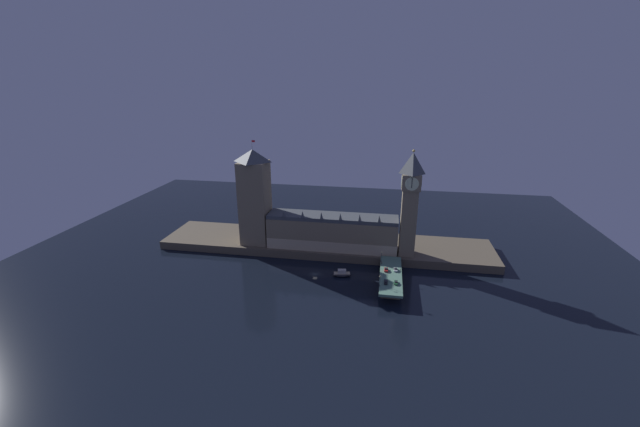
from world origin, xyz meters
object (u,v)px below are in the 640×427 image
Objects in this scene: pedestrian_mid_walk at (401,270)px; street_lamp_far at (381,255)px; victoria_tower at (255,197)px; pedestrian_far_rail at (382,263)px; car_northbound_trail at (386,282)px; clock_tower at (410,201)px; car_southbound_lead at (396,283)px; street_lamp_near at (380,280)px; car_northbound_lead at (386,270)px; boat_upstream at (342,274)px; car_southbound_trail at (396,270)px.

street_lamp_far reaches higher than pedestrian_mid_walk.
victoria_tower is 89.75m from street_lamp_far.
pedestrian_mid_walk reaches higher than pedestrian_far_rail.
victoria_tower is 10.36× the size of street_lamp_far.
pedestrian_mid_walk is (7.98, 15.16, 0.32)m from car_northbound_trail.
pedestrian_mid_walk is (-3.96, -26.78, -32.36)m from clock_tower.
car_northbound_trail is 5.33m from car_southbound_lead.
clock_tower is 36.69m from street_lamp_far.
street_lamp_near is (-11.04, -19.08, 2.93)m from pedestrian_mid_walk.
victoria_tower is (-98.48, 4.18, -3.44)m from clock_tower.
clock_tower is at bearing 66.80° from car_northbound_lead.
pedestrian_mid_walk is at bearing -43.17° from street_lamp_far.
street_lamp_near is at bearing -90.86° from pedestrian_far_rail.
car_northbound_trail is 30.51m from boat_upstream.
street_lamp_near is at bearing -90.00° from street_lamp_far.
pedestrian_far_rail is at bearing 96.72° from car_northbound_trail.
pedestrian_mid_walk is (94.52, -30.96, -28.92)m from victoria_tower.
car_northbound_trail is at bearing -83.16° from street_lamp_far.
victoria_tower reaches higher than car_southbound_trail.
victoria_tower reaches higher than street_lamp_near.
street_lamp_near is 0.94× the size of street_lamp_far.
car_southbound_trail is at bearing 11.92° from car_northbound_lead.
car_southbound_lead is 15.21m from pedestrian_mid_walk.
clock_tower is 15.19× the size of car_southbound_lead.
car_northbound_trail reaches higher than boat_upstream.
car_southbound_lead is 0.39× the size of boat_upstream.
car_southbound_lead is at bearing 1.98° from car_northbound_trail.
car_northbound_trail is at bearing -117.77° from pedestrian_mid_walk.
clock_tower reaches higher than pedestrian_mid_walk.
street_lamp_far is (-3.06, 25.52, 3.51)m from car_northbound_trail.
car_northbound_trail is 0.42× the size of boat_upstream.
street_lamp_near is (-3.06, -3.92, 3.25)m from car_northbound_trail.
car_northbound_lead is 0.97× the size of car_southbound_lead.
street_lamp_far is 0.59× the size of boat_upstream.
car_southbound_trail is at bearing -18.60° from victoria_tower.
car_northbound_trail is 17.14m from pedestrian_mid_walk.
clock_tower reaches higher than car_northbound_lead.
pedestrian_far_rail is at bearing 145.05° from pedestrian_mid_walk.
car_northbound_lead is at bearing -172.29° from pedestrian_mid_walk.
pedestrian_far_rail is (-10.64, 7.44, -0.11)m from pedestrian_mid_walk.
street_lamp_near reaches higher than pedestrian_mid_walk.
car_southbound_lead is at bearing -90.00° from car_southbound_trail.
car_southbound_trail reaches higher than boat_upstream.
pedestrian_far_rail reaches higher than car_northbound_trail.
pedestrian_mid_walk is at bearing -98.41° from clock_tower.
victoria_tower reaches higher than car_northbound_lead.
pedestrian_far_rail is 4.42m from street_lamp_far.
street_lamp_near is at bearing -120.07° from pedestrian_mid_walk.
car_southbound_trail is 2.68m from pedestrian_mid_walk.
car_northbound_lead is at bearing 80.35° from street_lamp_near.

